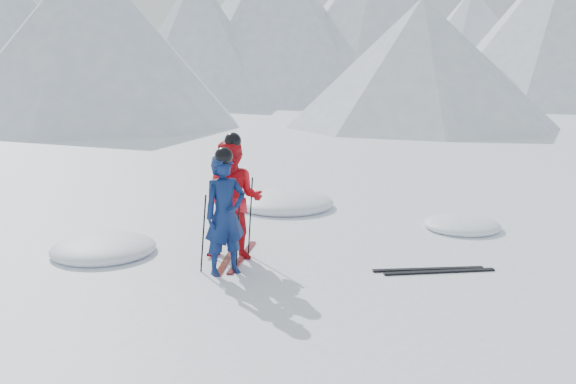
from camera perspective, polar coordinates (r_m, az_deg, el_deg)
name	(u,v)px	position (r m, az deg, el deg)	size (l,w,h in m)	color
ground	(378,261)	(9.76, 8.40, -6.43)	(160.00, 160.00, 0.00)	white
mountain_range	(233,14)	(44.88, -5.13, 16.27)	(106.15, 62.94, 15.53)	#B2BCD1
skier_blue	(225,215)	(8.92, -5.92, -2.16)	(0.65, 0.42, 1.77)	navy
skier_red	(234,200)	(9.59, -5.08, -0.76)	(0.93, 0.72, 1.91)	red
pole_blue_left	(203,234)	(9.08, -7.93, -3.88)	(0.02, 0.02, 1.18)	black
pole_blue_right	(238,229)	(9.28, -4.68, -3.48)	(0.02, 0.02, 1.18)	black
pole_red_left	(213,218)	(9.84, -7.07, -2.39)	(0.02, 0.02, 1.27)	black
pole_red_right	(250,216)	(9.87, -3.54, -2.28)	(0.02, 0.02, 1.27)	black
ski_worn_left	(228,258)	(9.81, -5.67, -6.18)	(0.09, 1.70, 0.03)	black
ski_worn_right	(242,257)	(9.86, -4.30, -6.06)	(0.09, 1.70, 0.03)	black
ski_loose_a	(428,269)	(9.48, 12.98, -7.06)	(0.09, 1.70, 0.03)	black
ski_loose_b	(439,272)	(9.41, 13.98, -7.25)	(0.09, 1.70, 0.03)	black
snow_lumps	(291,225)	(11.84, 0.27, -3.09)	(8.48, 7.68, 0.47)	white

